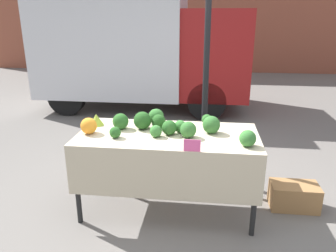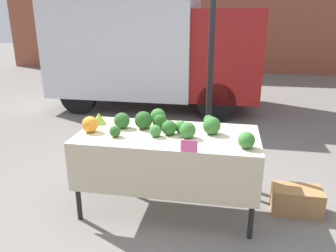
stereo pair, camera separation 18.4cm
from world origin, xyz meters
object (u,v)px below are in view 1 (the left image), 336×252
at_px(orange_cauliflower, 89,126).
at_px(price_sign, 192,146).
at_px(produce_crate, 294,196).
at_px(parked_truck, 137,41).

relative_size(orange_cauliflower, price_sign, 1.10).
bearing_deg(orange_cauliflower, produce_crate, 6.76).
relative_size(price_sign, produce_crate, 0.30).
distance_m(parked_truck, produce_crate, 4.84).
height_order(orange_cauliflower, produce_crate, orange_cauliflower).
relative_size(orange_cauliflower, produce_crate, 0.33).
relative_size(parked_truck, produce_crate, 8.79).
bearing_deg(price_sign, orange_cauliflower, 162.40).
distance_m(parked_truck, orange_cauliflower, 4.24).
bearing_deg(orange_cauliflower, price_sign, -17.60).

